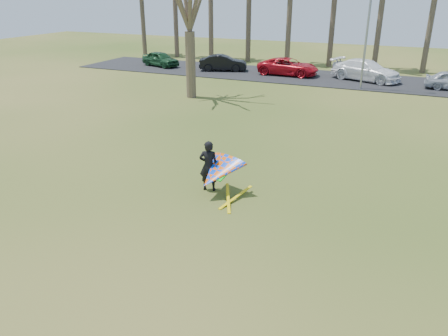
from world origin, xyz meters
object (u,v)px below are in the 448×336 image
at_px(car_1, 223,63).
at_px(car_3, 366,70).
at_px(streetlight, 370,24).
at_px(kite_flyer, 216,171).
at_px(car_0, 160,59).
at_px(car_2, 288,67).

xyz_separation_m(car_1, car_3, (11.91, 0.40, 0.11)).
distance_m(streetlight, kite_flyer, 20.33).
height_order(car_0, car_3, car_3).
distance_m(streetlight, car_0, 18.94).
height_order(car_2, kite_flyer, kite_flyer).
bearing_deg(car_3, car_2, 111.09).
relative_size(car_1, car_3, 0.76).
xyz_separation_m(car_1, car_2, (5.75, 0.25, 0.02)).
height_order(streetlight, car_0, streetlight).
bearing_deg(streetlight, car_1, 166.93).
distance_m(car_1, kite_flyer, 24.63).
bearing_deg(kite_flyer, car_0, 125.11).
bearing_deg(streetlight, kite_flyer, -97.22).
xyz_separation_m(car_0, car_3, (18.13, 0.52, 0.12)).
xyz_separation_m(car_1, kite_flyer, (9.63, -22.67, 0.13)).
relative_size(car_0, car_3, 0.72).
distance_m(car_0, car_3, 18.14).
xyz_separation_m(car_2, car_3, (6.16, 0.15, 0.09)).
relative_size(car_0, kite_flyer, 1.62).
height_order(streetlight, kite_flyer, streetlight).
relative_size(streetlight, car_1, 1.96).
relative_size(car_2, car_3, 0.92).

